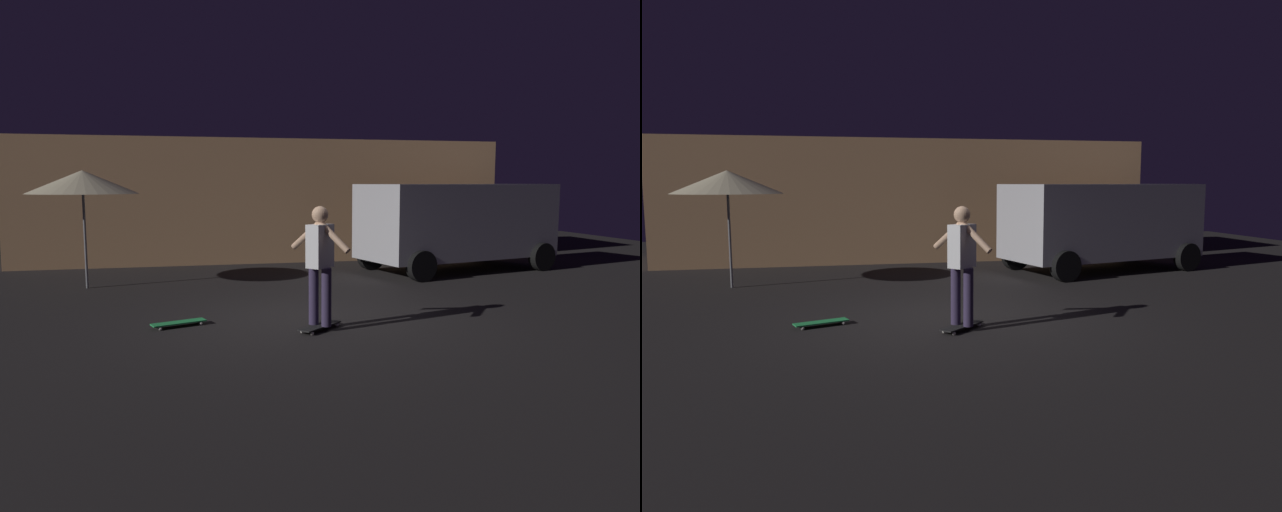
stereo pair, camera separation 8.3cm
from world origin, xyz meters
TOP-DOWN VIEW (x-y plane):
  - ground_plane at (0.00, 0.00)m, footprint 28.00×28.00m
  - low_building at (0.25, 8.07)m, footprint 12.60×3.38m
  - parked_van at (4.42, 4.21)m, footprint 4.93×3.17m
  - patio_umbrella at (-3.75, 3.55)m, footprint 2.10×2.10m
  - skateboard_ridden at (-0.03, -0.76)m, footprint 0.72×0.67m
  - skateboard_spare at (-1.97, -0.12)m, footprint 0.80×0.45m
  - skater at (-0.03, -0.76)m, footprint 0.72×0.80m

SIDE VIEW (x-z plane):
  - ground_plane at x=0.00m, z-range 0.00..0.00m
  - skateboard_ridden at x=-0.03m, z-range 0.02..0.09m
  - skateboard_spare at x=-1.97m, z-range 0.02..0.09m
  - skater at x=-0.03m, z-range 0.20..1.87m
  - parked_van at x=4.42m, z-range 0.15..2.18m
  - low_building at x=0.25m, z-range 0.00..3.18m
  - patio_umbrella at x=-3.75m, z-range 0.92..3.22m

